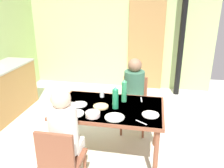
{
  "coord_description": "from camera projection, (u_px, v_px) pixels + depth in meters",
  "views": [
    {
      "loc": [
        0.91,
        -2.61,
        2.02
      ],
      "look_at": [
        0.4,
        0.11,
        1.0
      ],
      "focal_mm": 36.99,
      "sensor_mm": 36.0,
      "label": 1
    }
  ],
  "objects": [
    {
      "name": "ground_plane",
      "position": [
        83.0,
        151.0,
        3.27
      ],
      "size": [
        7.18,
        7.18,
        0.0
      ],
      "primitive_type": "plane",
      "color": "silver"
    },
    {
      "name": "wall_back",
      "position": [
        117.0,
        28.0,
        5.33
      ],
      "size": [
        4.4,
        0.1,
        2.78
      ],
      "primitive_type": "cube",
      "color": "#A4BD77",
      "rests_on": "ground_plane"
    },
    {
      "name": "door_wooden",
      "position": [
        146.0,
        47.0,
        5.27
      ],
      "size": [
        0.8,
        0.05,
        2.0
      ],
      "primitive_type": "cube",
      "color": "#9C7141",
      "rests_on": "ground_plane"
    },
    {
      "name": "stove_pipe_column",
      "position": [
        182.0,
        31.0,
        4.76
      ],
      "size": [
        0.12,
        0.12,
        2.78
      ],
      "primitive_type": "cylinder",
      "color": "black",
      "rests_on": "ground_plane"
    },
    {
      "name": "dining_table",
      "position": [
        110.0,
        112.0,
        2.93
      ],
      "size": [
        1.34,
        0.86,
        0.75
      ],
      "color": "brown",
      "rests_on": "ground_plane"
    },
    {
      "name": "chair_near_diner",
      "position": [
        61.0,
        160.0,
        2.33
      ],
      "size": [
        0.4,
        0.4,
        0.87
      ],
      "color": "brown",
      "rests_on": "ground_plane"
    },
    {
      "name": "chair_far_diner",
      "position": [
        134.0,
        101.0,
        3.67
      ],
      "size": [
        0.4,
        0.4,
        0.87
      ],
      "rotation": [
        0.0,
        0.0,
        3.14
      ],
      "color": "brown",
      "rests_on": "ground_plane"
    },
    {
      "name": "person_near_diner",
      "position": [
        64.0,
        128.0,
        2.35
      ],
      "size": [
        0.3,
        0.37,
        0.77
      ],
      "color": "silver",
      "rests_on": "ground_plane"
    },
    {
      "name": "person_far_diner",
      "position": [
        134.0,
        87.0,
        3.44
      ],
      "size": [
        0.3,
        0.37,
        0.77
      ],
      "rotation": [
        0.0,
        0.0,
        3.14
      ],
      "color": "#2F6F4A",
      "rests_on": "ground_plane"
    },
    {
      "name": "water_bottle_green_near",
      "position": [
        124.0,
        91.0,
        3.0
      ],
      "size": [
        0.07,
        0.07,
        0.31
      ],
      "color": "#339A5E",
      "rests_on": "dining_table"
    },
    {
      "name": "water_bottle_green_far",
      "position": [
        115.0,
        98.0,
        2.82
      ],
      "size": [
        0.08,
        0.08,
        0.28
      ],
      "color": "#1D7E4D",
      "rests_on": "dining_table"
    },
    {
      "name": "serving_bowl_center",
      "position": [
        93.0,
        114.0,
        2.65
      ],
      "size": [
        0.17,
        0.17,
        0.05
      ],
      "primitive_type": "cylinder",
      "color": "silver",
      "rests_on": "dining_table"
    },
    {
      "name": "dinner_plate_near_left",
      "position": [
        75.0,
        113.0,
        2.72
      ],
      "size": [
        0.22,
        0.22,
        0.01
      ],
      "primitive_type": "cylinder",
      "color": "white",
      "rests_on": "dining_table"
    },
    {
      "name": "dinner_plate_near_right",
      "position": [
        79.0,
        104.0,
        2.95
      ],
      "size": [
        0.19,
        0.19,
        0.01
      ],
      "primitive_type": "cylinder",
      "color": "white",
      "rests_on": "dining_table"
    },
    {
      "name": "dinner_plate_far_center",
      "position": [
        115.0,
        117.0,
        2.63
      ],
      "size": [
        0.23,
        0.23,
        0.01
      ],
      "primitive_type": "cylinder",
      "color": "white",
      "rests_on": "dining_table"
    },
    {
      "name": "dinner_plate_far_side",
      "position": [
        150.0,
        115.0,
        2.69
      ],
      "size": [
        0.2,
        0.2,
        0.01
      ],
      "primitive_type": "cylinder",
      "color": "white",
      "rests_on": "dining_table"
    },
    {
      "name": "drinking_glass_by_near_diner",
      "position": [
        102.0,
        94.0,
        3.17
      ],
      "size": [
        0.06,
        0.06,
        0.09
      ],
      "primitive_type": "cylinder",
      "color": "silver",
      "rests_on": "dining_table"
    },
    {
      "name": "bread_plate_sliced",
      "position": [
        101.0,
        106.0,
        2.88
      ],
      "size": [
        0.19,
        0.19,
        0.02
      ],
      "primitive_type": "cylinder",
      "color": "#DBB77A",
      "rests_on": "dining_table"
    },
    {
      "name": "cutlery_knife_near",
      "position": [
        141.0,
        100.0,
        3.1
      ],
      "size": [
        0.04,
        0.15,
        0.0
      ],
      "primitive_type": "cube",
      "rotation": [
        0.0,
        0.0,
        4.85
      ],
      "color": "silver",
      "rests_on": "dining_table"
    },
    {
      "name": "cutlery_fork_near",
      "position": [
        141.0,
        122.0,
        2.53
      ],
      "size": [
        0.13,
        0.09,
        0.0
      ],
      "primitive_type": "cube",
      "rotation": [
        0.0,
        0.0,
        5.71
      ],
      "color": "silver",
      "rests_on": "dining_table"
    }
  ]
}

